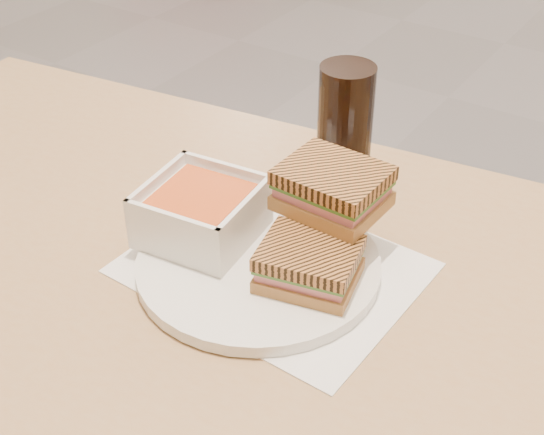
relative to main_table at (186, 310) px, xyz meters
The scene contains 7 objects.
main_table is the anchor object (origin of this frame).
tray_liner 0.17m from the main_table, 11.00° to the left, with size 0.35×0.27×0.00m.
plate 0.17m from the main_table, ahead, with size 0.30×0.30×0.02m.
soup_bowl 0.16m from the main_table, 29.33° to the left, with size 0.15×0.15×0.07m.
panini_lower 0.24m from the main_table, ahead, with size 0.13×0.11×0.05m.
panini_upper 0.28m from the main_table, 29.57° to the left, with size 0.12×0.10×0.05m.
cola_glass 0.34m from the main_table, 71.51° to the left, with size 0.08×0.08×0.17m.
Camera 1 is at (0.42, -2.61, 1.35)m, focal length 50.75 mm.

